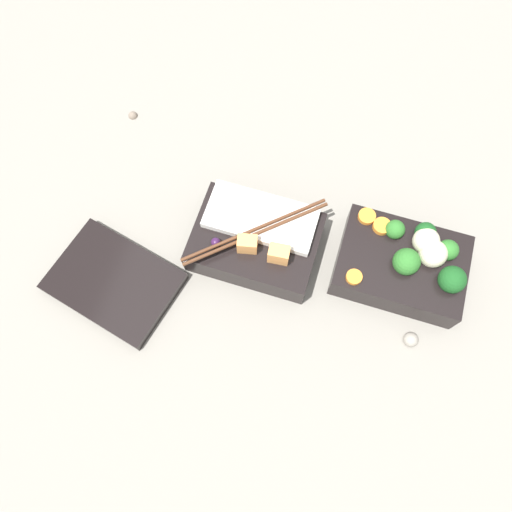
# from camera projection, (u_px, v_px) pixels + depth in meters

# --- Properties ---
(ground_plane) EXTENTS (3.00, 3.00, 0.00)m
(ground_plane) POSITION_uv_depth(u_px,v_px,m) (320.00, 259.00, 0.75)
(ground_plane) COLOR gray
(bento_tray_vegetable) EXTENTS (0.18, 0.13, 0.08)m
(bento_tray_vegetable) POSITION_uv_depth(u_px,v_px,m) (406.00, 263.00, 0.71)
(bento_tray_vegetable) COLOR black
(bento_tray_vegetable) RESTS_ON ground_plane
(bento_tray_rice) EXTENTS (0.18, 0.16, 0.08)m
(bento_tray_rice) POSITION_uv_depth(u_px,v_px,m) (256.00, 240.00, 0.73)
(bento_tray_rice) COLOR black
(bento_tray_rice) RESTS_ON ground_plane
(bento_lid) EXTENTS (0.20, 0.16, 0.02)m
(bento_lid) POSITION_uv_depth(u_px,v_px,m) (114.00, 282.00, 0.73)
(bento_lid) COLOR black
(bento_lid) RESTS_ON ground_plane
(pebble_0) EXTENTS (0.02, 0.02, 0.02)m
(pebble_0) POSITION_uv_depth(u_px,v_px,m) (411.00, 340.00, 0.70)
(pebble_0) COLOR gray
(pebble_0) RESTS_ON ground_plane
(pebble_1) EXTENTS (0.02, 0.02, 0.02)m
(pebble_1) POSITION_uv_depth(u_px,v_px,m) (133.00, 115.00, 0.84)
(pebble_1) COLOR #7A6B5B
(pebble_1) RESTS_ON ground_plane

